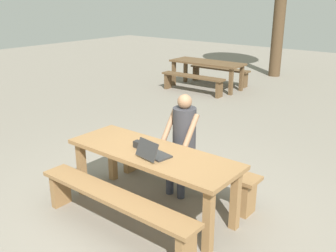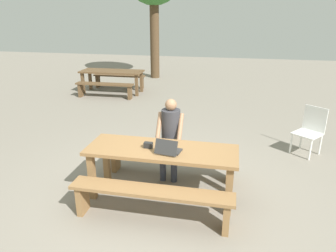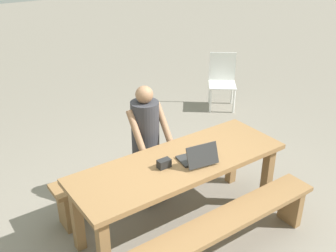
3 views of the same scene
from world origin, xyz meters
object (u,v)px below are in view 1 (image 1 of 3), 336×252
Objects in this scene: picnic_table_front at (152,160)px; person_seated at (182,137)px; laptop at (153,153)px; small_pouch at (139,145)px; picnic_table_mid at (207,65)px.

picnic_table_front is 1.62× the size of person_seated.
laptop reaches higher than small_pouch.
picnic_table_mid is (-3.00, 5.75, -0.02)m from picnic_table_front.
laptop is at bearing -18.86° from small_pouch.
small_pouch is at bearing -176.41° from picnic_table_front.
small_pouch is at bearing -108.28° from person_seated.
picnic_table_front reaches higher than picnic_table_mid.
person_seated is at bearing 71.72° from small_pouch.
small_pouch is 0.63m from person_seated.
small_pouch is (-0.31, 0.11, -0.01)m from laptop.
laptop reaches higher than picnic_table_front.
picnic_table_mid is at bearing 117.58° from picnic_table_front.
laptop is 0.33m from small_pouch.
laptop is 2.88× the size of small_pouch.
small_pouch is 6.42m from picnic_table_mid.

